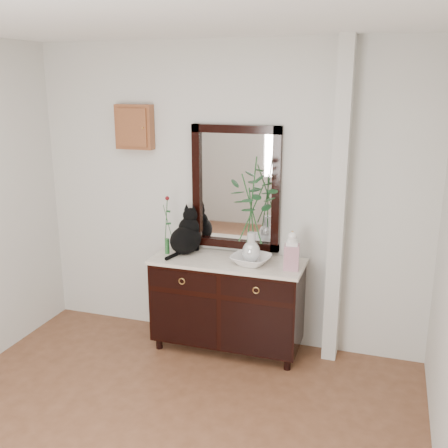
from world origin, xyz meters
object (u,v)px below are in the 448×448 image
(sideboard, at_px, (227,300))
(lotus_bowl, at_px, (251,260))
(cat, at_px, (185,231))
(ginger_jar, at_px, (292,250))

(sideboard, xyz_separation_m, lotus_bowl, (0.22, -0.05, 0.42))
(sideboard, distance_m, cat, 0.72)
(cat, bearing_deg, ginger_jar, 5.93)
(lotus_bowl, xyz_separation_m, ginger_jar, (0.35, -0.01, 0.13))
(lotus_bowl, bearing_deg, sideboard, 168.30)
(ginger_jar, bearing_deg, cat, 172.74)
(sideboard, relative_size, ginger_jar, 4.02)
(ginger_jar, bearing_deg, sideboard, 174.49)
(lotus_bowl, relative_size, ginger_jar, 0.99)
(ginger_jar, bearing_deg, lotus_bowl, 178.56)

